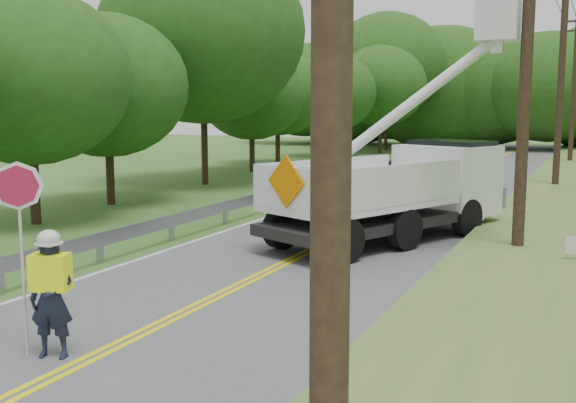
% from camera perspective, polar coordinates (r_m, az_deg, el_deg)
% --- Properties ---
extents(ground, '(140.00, 140.00, 0.00)m').
position_cam_1_polar(ground, '(11.47, -13.03, -11.29)').
color(ground, '#365A1F').
rests_on(ground, ground).
extents(road, '(7.20, 96.00, 0.03)m').
position_cam_1_polar(road, '(23.77, 8.18, -1.12)').
color(road, '#4E4E51').
rests_on(road, ground).
extents(guardrail, '(0.18, 48.00, 0.77)m').
position_cam_1_polar(guardrail, '(25.94, 0.26, 0.94)').
color(guardrail, '#909499').
rests_on(guardrail, ground).
extents(utility_poles, '(1.60, 43.30, 10.00)m').
position_cam_1_polar(utility_poles, '(25.60, 21.43, 10.88)').
color(utility_poles, black).
rests_on(utility_poles, ground).
extents(treeline_left, '(10.36, 57.49, 11.98)m').
position_cam_1_polar(treeline_left, '(42.12, 0.59, 11.28)').
color(treeline_left, '#332319').
rests_on(treeline_left, ground).
extents(treeline_horizon, '(56.47, 14.78, 11.87)m').
position_cam_1_polar(treeline_horizon, '(65.26, 18.91, 9.13)').
color(treeline_horizon, '#244815').
rests_on(treeline_horizon, ground).
extents(flagger, '(1.10, 0.67, 2.95)m').
position_cam_1_polar(flagger, '(10.64, -19.57, -7.05)').
color(flagger, '#191E33').
rests_on(flagger, road).
extents(bucket_truck, '(6.07, 8.21, 7.52)m').
position_cam_1_polar(bucket_truck, '(19.63, 10.90, 1.83)').
color(bucket_truck, black).
rests_on(bucket_truck, road).
extents(suv_silver, '(4.29, 6.13, 1.55)m').
position_cam_1_polar(suv_silver, '(27.34, 6.83, 1.76)').
color(suv_silver, silver).
rests_on(suv_silver, road).
extents(suv_darkgrey, '(4.01, 6.45, 1.74)m').
position_cam_1_polar(suv_darkgrey, '(36.57, 10.97, 3.39)').
color(suv_darkgrey, '#3A3E41').
rests_on(suv_darkgrey, road).
extents(stop_sign_permanent, '(0.57, 0.06, 2.67)m').
position_cam_1_polar(stop_sign_permanent, '(31.47, 3.51, 4.43)').
color(stop_sign_permanent, '#909499').
rests_on(stop_sign_permanent, ground).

